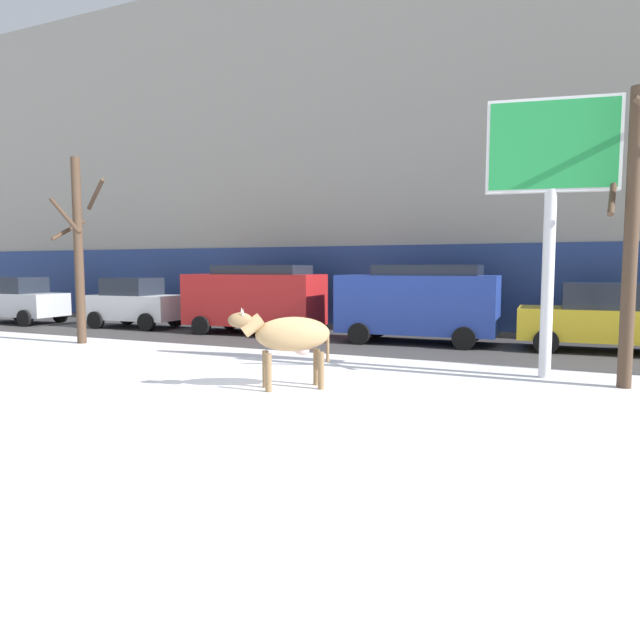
% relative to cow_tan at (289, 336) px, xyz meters
% --- Properties ---
extents(ground_plane, '(120.00, 120.00, 0.00)m').
position_rel_cow_tan_xyz_m(ground_plane, '(-0.66, -0.25, -0.99)').
color(ground_plane, white).
extents(road_strip, '(60.00, 5.60, 0.01)m').
position_rel_cow_tan_xyz_m(road_strip, '(-0.66, 7.03, -0.99)').
color(road_strip, '#423F3F').
rests_on(road_strip, ground).
extents(building_facade, '(44.00, 6.10, 13.00)m').
position_rel_cow_tan_xyz_m(building_facade, '(-0.66, 12.62, 5.49)').
color(building_facade, gray).
rests_on(building_facade, ground).
extents(cow_tan, '(1.75, 1.49, 1.54)m').
position_rel_cow_tan_xyz_m(cow_tan, '(0.00, 0.00, 0.00)').
color(cow_tan, tan).
rests_on(cow_tan, ground).
extents(billboard, '(2.51, 0.69, 5.56)m').
position_rel_cow_tan_xyz_m(billboard, '(4.26, 3.12, 3.32)').
color(billboard, silver).
rests_on(billboard, ground).
extents(car_silver_hatchback, '(3.58, 2.07, 1.86)m').
position_rel_cow_tan_xyz_m(car_silver_hatchback, '(-15.55, 6.52, -0.07)').
color(car_silver_hatchback, '#B7BABF').
rests_on(car_silver_hatchback, ground).
extents(car_white_hatchback, '(3.58, 2.07, 1.86)m').
position_rel_cow_tan_xyz_m(car_white_hatchback, '(-10.24, 7.19, -0.07)').
color(car_white_hatchback, white).
rests_on(car_white_hatchback, ground).
extents(car_red_van, '(4.69, 2.31, 2.32)m').
position_rel_cow_tan_xyz_m(car_red_van, '(-5.13, 7.33, 0.25)').
color(car_red_van, red).
rests_on(car_red_van, ground).
extents(car_blue_van, '(4.69, 2.31, 2.32)m').
position_rel_cow_tan_xyz_m(car_blue_van, '(0.51, 7.26, 0.25)').
color(car_blue_van, '#233D9E').
rests_on(car_blue_van, ground).
extents(car_yellow_sedan, '(4.29, 2.15, 1.84)m').
position_rel_cow_tan_xyz_m(car_yellow_sedan, '(5.42, 7.53, -0.09)').
color(car_yellow_sedan, gold).
rests_on(car_yellow_sedan, ground).
extents(pedestrian_near_billboard, '(0.36, 0.24, 1.73)m').
position_rel_cow_tan_xyz_m(pedestrian_near_billboard, '(-2.38, 9.77, -0.11)').
color(pedestrian_near_billboard, '#282833').
rests_on(pedestrian_near_billboard, ground).
extents(pedestrian_by_cars, '(0.36, 0.24, 1.73)m').
position_rel_cow_tan_xyz_m(pedestrian_by_cars, '(-8.48, 9.77, -0.11)').
color(pedestrian_by_cars, '#282833').
rests_on(pedestrian_by_cars, ground).
extents(bare_tree_left_lot, '(1.21, 1.45, 5.77)m').
position_rel_cow_tan_xyz_m(bare_tree_left_lot, '(5.70, 2.68, 1.96)').
color(bare_tree_left_lot, '#4C3828').
rests_on(bare_tree_left_lot, ground).
extents(bare_tree_right_lot, '(1.47, 1.40, 5.43)m').
position_rel_cow_tan_xyz_m(bare_tree_right_lot, '(-8.60, 3.12, 1.87)').
color(bare_tree_right_lot, '#4C3828').
rests_on(bare_tree_right_lot, ground).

